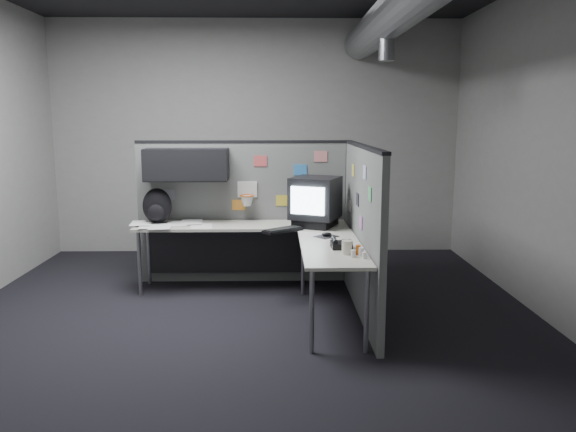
{
  "coord_description": "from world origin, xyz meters",
  "views": [
    {
      "loc": [
        0.28,
        -5.06,
        1.88
      ],
      "look_at": [
        0.39,
        0.35,
        0.93
      ],
      "focal_mm": 35.0,
      "sensor_mm": 36.0,
      "label": 1
    }
  ],
  "objects_px": {
    "backpack": "(157,206)",
    "keyboard": "(283,230)",
    "phone": "(341,244)",
    "monitor": "(315,201)",
    "desk": "(264,240)"
  },
  "relations": [
    {
      "from": "monitor",
      "to": "keyboard",
      "type": "relative_size",
      "value": 1.41
    },
    {
      "from": "keyboard",
      "to": "backpack",
      "type": "bearing_deg",
      "value": 168.3
    },
    {
      "from": "phone",
      "to": "backpack",
      "type": "bearing_deg",
      "value": 154.48
    },
    {
      "from": "desk",
      "to": "keyboard",
      "type": "relative_size",
      "value": 5.35
    },
    {
      "from": "desk",
      "to": "phone",
      "type": "bearing_deg",
      "value": -50.97
    },
    {
      "from": "keyboard",
      "to": "phone",
      "type": "distance_m",
      "value": 0.9
    },
    {
      "from": "monitor",
      "to": "backpack",
      "type": "bearing_deg",
      "value": 151.87
    },
    {
      "from": "keyboard",
      "to": "backpack",
      "type": "xyz_separation_m",
      "value": [
        -1.37,
        0.48,
        0.17
      ]
    },
    {
      "from": "backpack",
      "to": "keyboard",
      "type": "bearing_deg",
      "value": -5.38
    },
    {
      "from": "backpack",
      "to": "monitor",
      "type": "bearing_deg",
      "value": 7.66
    },
    {
      "from": "monitor",
      "to": "backpack",
      "type": "height_order",
      "value": "monitor"
    },
    {
      "from": "desk",
      "to": "monitor",
      "type": "bearing_deg",
      "value": 15.95
    },
    {
      "from": "phone",
      "to": "backpack",
      "type": "relative_size",
      "value": 0.52
    },
    {
      "from": "monitor",
      "to": "phone",
      "type": "height_order",
      "value": "monitor"
    },
    {
      "from": "desk",
      "to": "phone",
      "type": "distance_m",
      "value": 1.14
    }
  ]
}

